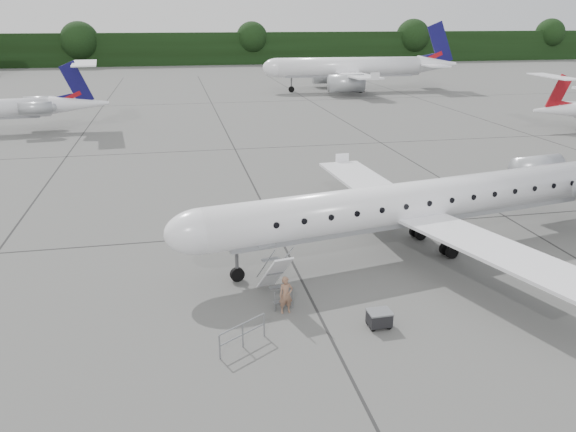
{
  "coord_description": "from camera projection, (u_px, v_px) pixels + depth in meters",
  "views": [
    {
      "loc": [
        -11.32,
        -22.11,
        11.8
      ],
      "look_at": [
        -6.02,
        4.05,
        2.3
      ],
      "focal_mm": 35.0,
      "sensor_mm": 36.0,
      "label": 1
    }
  ],
  "objects": [
    {
      "name": "main_regional_jet",
      "position": [
        421.0,
        181.0,
        28.82
      ],
      "size": [
        33.19,
        26.56,
        7.62
      ],
      "primitive_type": null,
      "rotation": [
        0.0,
        0.0,
        0.19
      ],
      "color": "white",
      "rests_on": "ground"
    },
    {
      "name": "ground",
      "position": [
        430.0,
        281.0,
        26.49
      ],
      "size": [
        320.0,
        320.0,
        0.0
      ],
      "primitive_type": "plane",
      "color": "#5D5D5B",
      "rests_on": "ground"
    },
    {
      "name": "bg_narrowbody",
      "position": [
        349.0,
        57.0,
        92.28
      ],
      "size": [
        31.61,
        23.43,
        11.0
      ],
      "primitive_type": null,
      "rotation": [
        0.0,
        0.0,
        -0.05
      ],
      "color": "white",
      "rests_on": "ground"
    },
    {
      "name": "safety_railing",
      "position": [
        243.0,
        336.0,
        21.06
      ],
      "size": [
        1.87,
        1.29,
        1.0
      ],
      "primitive_type": null,
      "rotation": [
        0.0,
        0.0,
        0.59
      ],
      "color": "gray",
      "rests_on": "ground"
    },
    {
      "name": "airstair",
      "position": [
        274.0,
        274.0,
        24.49
      ],
      "size": [
        1.28,
        2.49,
        2.39
      ],
      "primitive_type": null,
      "rotation": [
        0.0,
        0.0,
        0.19
      ],
      "color": "white",
      "rests_on": "ground"
    },
    {
      "name": "passenger",
      "position": [
        286.0,
        295.0,
        23.45
      ],
      "size": [
        0.63,
        0.45,
        1.64
      ],
      "primitive_type": "imported",
      "rotation": [
        0.0,
        0.0,
        0.09
      ],
      "color": "#89614B",
      "rests_on": "ground"
    },
    {
      "name": "treeline",
      "position": [
        214.0,
        49.0,
        145.18
      ],
      "size": [
        260.0,
        4.0,
        8.0
      ],
      "primitive_type": "cube",
      "color": "black",
      "rests_on": "ground"
    },
    {
      "name": "baggage_cart",
      "position": [
        379.0,
        318.0,
        22.48
      ],
      "size": [
        0.91,
        0.75,
        0.78
      ],
      "primitive_type": null,
      "rotation": [
        0.0,
        0.0,
        0.02
      ],
      "color": "black",
      "rests_on": "ground"
    }
  ]
}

